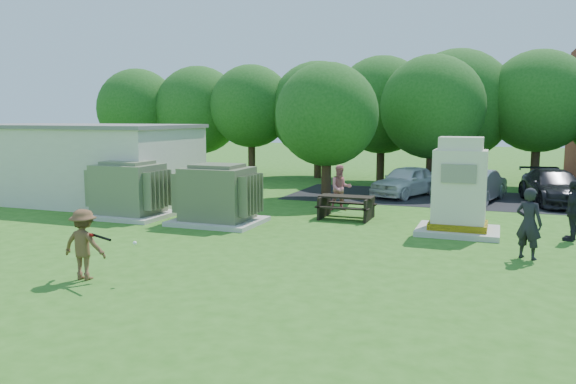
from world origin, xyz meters
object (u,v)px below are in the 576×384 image
at_px(transformer_left, 129,191).
at_px(car_white, 406,181).
at_px(generator_cabinet, 459,192).
at_px(car_dark, 554,187).
at_px(person_walking_right, 573,210).
at_px(person_by_generator, 529,223).
at_px(person_at_picnic, 341,188).
at_px(picnic_table, 346,204).
at_px(batter, 84,244).
at_px(transformer_right, 218,196).
at_px(car_silver_a, 478,185).

distance_m(transformer_left, car_white, 12.61).
relative_size(generator_cabinet, car_dark, 0.62).
bearing_deg(person_walking_right, car_white, -122.52).
distance_m(generator_cabinet, person_by_generator, 3.32).
bearing_deg(generator_cabinet, person_at_picnic, 147.94).
relative_size(picnic_table, person_by_generator, 1.04).
bearing_deg(batter, car_white, -109.89).
height_order(generator_cabinet, person_walking_right, generator_cabinet).
xyz_separation_m(transformer_left, batter, (4.02, -7.09, -0.16)).
bearing_deg(person_by_generator, car_dark, -70.20).
relative_size(picnic_table, person_at_picnic, 1.09).
height_order(transformer_right, car_white, transformer_right).
relative_size(batter, person_by_generator, 0.86).
bearing_deg(person_walking_right, batter, -33.30).
relative_size(person_by_generator, car_dark, 0.38).
xyz_separation_m(generator_cabinet, batter, (-7.62, -8.27, -0.53)).
bearing_deg(car_dark, person_by_generator, -109.86).
height_order(batter, person_walking_right, person_walking_right).
bearing_deg(person_at_picnic, person_walking_right, -46.18).
relative_size(person_by_generator, person_at_picnic, 1.05).
bearing_deg(batter, person_walking_right, -145.78).
relative_size(person_by_generator, car_silver_a, 0.43).
height_order(batter, person_by_generator, person_by_generator).
xyz_separation_m(transformer_right, picnic_table, (3.95, 2.47, -0.45)).
xyz_separation_m(transformer_left, transformer_right, (3.70, 0.00, 0.00)).
relative_size(person_at_picnic, car_dark, 0.36).
distance_m(person_at_picnic, car_white, 5.27).
distance_m(person_at_picnic, car_silver_a, 6.66).
relative_size(generator_cabinet, person_by_generator, 1.63).
bearing_deg(car_dark, car_white, 167.00).
height_order(person_at_picnic, car_white, person_at_picnic).
bearing_deg(person_at_picnic, batter, -131.71).
xyz_separation_m(transformer_right, generator_cabinet, (7.95, 1.18, 0.37)).
distance_m(picnic_table, person_walking_right, 7.36).
relative_size(batter, car_white, 0.39).
relative_size(transformer_left, picnic_table, 1.53).
bearing_deg(picnic_table, person_at_picnic, 112.39).
relative_size(person_by_generator, car_white, 0.45).
height_order(picnic_table, person_by_generator, person_by_generator).
bearing_deg(person_walking_right, transformer_right, -64.22).
height_order(transformer_left, generator_cabinet, generator_cabinet).
bearing_deg(batter, car_dark, -127.87).
distance_m(person_at_picnic, person_walking_right, 8.41).
height_order(person_at_picnic, person_walking_right, person_walking_right).
bearing_deg(person_by_generator, transformer_right, 18.94).
bearing_deg(transformer_left, person_by_generator, -6.24).
height_order(person_by_generator, person_at_picnic, person_by_generator).
bearing_deg(person_walking_right, car_silver_a, -138.66).
distance_m(person_at_picnic, car_dark, 9.39).
relative_size(picnic_table, car_dark, 0.40).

